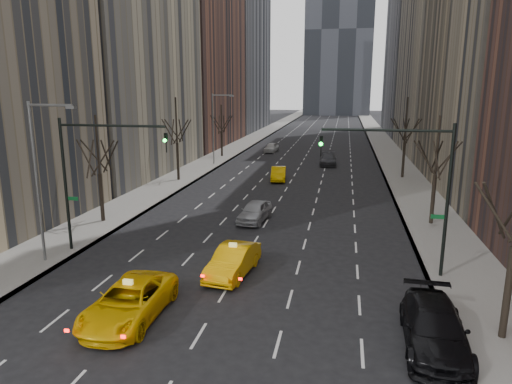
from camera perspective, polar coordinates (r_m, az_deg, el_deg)
The scene contains 19 objects.
sidewalk_left at distance 84.48m, azimuth -1.23°, elevation 6.24°, with size 4.50×320.00×0.15m, color slate.
sidewalk_right at distance 82.88m, azimuth 15.65°, elevation 5.64°, with size 4.50×320.00×0.15m, color slate.
bld_left_far at distance 83.45m, azimuth -8.60°, elevation 21.12°, with size 14.00×28.00×44.00m, color brown.
tree_lw_b at distance 35.28m, azimuth -18.96°, elevation 2.18°, with size 3.36×3.50×7.82m.
tree_lw_c at distance 49.57m, azimuth -9.82°, elevation 5.97°, with size 3.36×3.50×8.74m.
tree_lw_d at distance 66.66m, azimuth -4.32°, elevation 7.44°, with size 3.36×3.50×7.36m.
tree_rw_b at distance 35.18m, azimuth 21.48°, elevation 1.96°, with size 3.36×3.50×7.82m.
tree_rw_c at distance 52.75m, azimuth 18.09°, elevation 5.93°, with size 3.36×3.50×8.74m.
traffic_mast_left at distance 28.44m, azimuth -20.09°, elevation 3.29°, with size 6.69×0.39×8.00m.
traffic_mast_right at distance 24.68m, azimuth 19.24°, elevation 1.99°, with size 6.69×0.39×8.00m.
streetlight_near at distance 27.74m, azimuth -25.29°, elevation 2.88°, with size 2.83×0.22×9.00m.
streetlight_far at distance 59.46m, azimuth -5.05°, elevation 8.76°, with size 2.83×0.22×9.00m.
taxi_suv at distance 21.04m, azimuth -15.56°, elevation -13.06°, with size 2.67×5.79×1.61m, color #F6BE05.
taxi_sedan at distance 24.75m, azimuth -2.87°, elevation -8.59°, with size 1.67×4.80×1.58m, color #F8AE05.
silver_sedan_ahead at distance 34.40m, azimuth -0.15°, elevation -2.42°, with size 1.80×4.48×1.53m, color #97989E.
parked_suv_black at distance 19.56m, azimuth 21.39°, elevation -15.53°, with size 2.31×5.68×1.65m, color black.
far_taxi at distance 49.65m, azimuth 2.83°, elevation 2.29°, with size 1.55×4.44×1.46m, color #DAA604.
far_suv_grey at distance 60.33m, azimuth 9.00°, elevation 4.06°, with size 2.11×5.18×1.50m, color #303135.
far_car_white at distance 71.67m, azimuth 1.92°, elevation 5.57°, with size 1.73×4.29×1.46m, color #BDBDBD.
Camera 1 is at (5.48, -12.02, 9.84)m, focal length 32.00 mm.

